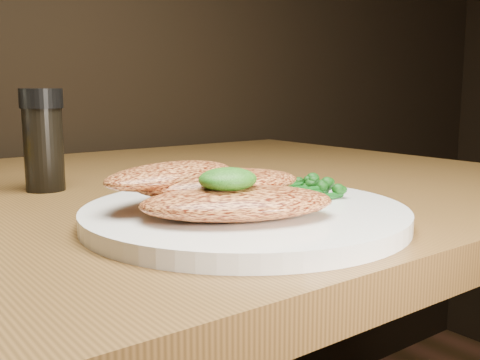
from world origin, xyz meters
TOP-DOWN VIEW (x-y plane):
  - plate at (0.03, 0.81)m, footprint 0.30×0.30m
  - chicken_front at (-0.00, 0.78)m, footprint 0.18×0.15m
  - chicken_mid at (0.02, 0.83)m, footprint 0.17×0.11m
  - chicken_back at (-0.02, 0.86)m, footprint 0.16×0.11m
  - pesto_front at (-0.01, 0.79)m, footprint 0.06×0.06m
  - broccolini_bundle at (0.08, 0.82)m, footprint 0.16×0.13m
  - pepper_grinder at (-0.06, 1.09)m, footprint 0.06×0.06m

SIDE VIEW (x-z plane):
  - plate at x=0.03m, z-range 0.75..0.77m
  - broccolini_bundle at x=0.08m, z-range 0.77..0.79m
  - chicken_front at x=0.00m, z-range 0.77..0.79m
  - chicken_mid at x=0.02m, z-range 0.77..0.80m
  - chicken_back at x=-0.02m, z-range 0.78..0.80m
  - pesto_front at x=-0.01m, z-range 0.79..0.81m
  - pepper_grinder at x=-0.06m, z-range 0.75..0.87m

